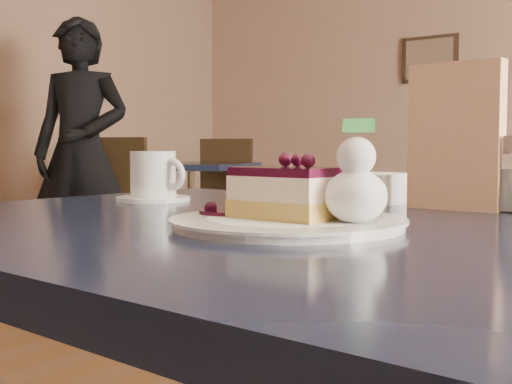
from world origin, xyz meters
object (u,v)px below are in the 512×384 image
Objects in this scene: coffee_set at (154,179)px; patron at (81,153)px; dessert_plate at (288,223)px; cheesecake_slice at (288,193)px; bg_table_far_left at (177,258)px; main_table at (312,287)px.

patron is at bearing 143.28° from coffee_set.
coffee_set is (-0.43, 0.20, 0.04)m from dessert_plate.
cheesecake_slice is 3.61m from patron.
bg_table_far_left is at bearing 138.58° from cheesecake_slice.
main_table is at bearing 86.02° from dessert_plate.
cheesecake_slice reaches higher than main_table.
cheesecake_slice is 0.08× the size of patron.
patron reaches higher than main_table.
cheesecake_slice is at bearing -90.00° from main_table.
patron is at bearing 148.83° from cheesecake_slice.
dessert_plate is 0.15× the size of bg_table_far_left.
patron is at bearing 144.85° from dessert_plate.
dessert_plate is 0.04m from cheesecake_slice.
dessert_plate is at bearing -60.12° from patron.
cheesecake_slice is 0.07× the size of bg_table_far_left.
main_table is 0.70× the size of bg_table_far_left.
dessert_plate is 3.61m from patron.
main_table is 0.14m from cheesecake_slice.
dessert_plate is 0.17× the size of patron.
main_table is 9.97× the size of cheesecake_slice.
main_table is 4.66× the size of dessert_plate.
coffee_set is at bearing 165.60° from main_table.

